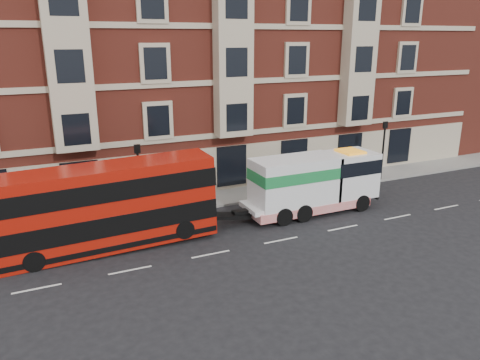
# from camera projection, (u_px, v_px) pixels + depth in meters

# --- Properties ---
(ground) EXTENTS (120.00, 120.00, 0.00)m
(ground) POSITION_uv_depth(u_px,v_px,m) (281.00, 240.00, 24.82)
(ground) COLOR black
(ground) RESTS_ON ground
(sidewalk) EXTENTS (90.00, 3.00, 0.15)m
(sidewalk) POSITION_uv_depth(u_px,v_px,m) (226.00, 197.00, 31.32)
(sidewalk) COLOR slate
(sidewalk) RESTS_ON ground
(victorian_terrace) EXTENTS (45.00, 12.00, 20.40)m
(victorian_terrace) POSITION_uv_depth(u_px,v_px,m) (192.00, 41.00, 35.10)
(victorian_terrace) COLOR maroon
(victorian_terrace) RESTS_ON ground
(lamp_post_west) EXTENTS (0.35, 0.15, 4.35)m
(lamp_post_west) POSITION_uv_depth(u_px,v_px,m) (139.00, 175.00, 27.04)
(lamp_post_west) COLOR black
(lamp_post_west) RESTS_ON sidewalk
(lamp_post_east) EXTENTS (0.35, 0.15, 4.35)m
(lamp_post_east) POSITION_uv_depth(u_px,v_px,m) (383.00, 146.00, 34.21)
(lamp_post_east) COLOR black
(lamp_post_east) RESTS_ON sidewalk
(double_decker_bus) EXTENTS (10.72, 2.46, 4.34)m
(double_decker_bus) POSITION_uv_depth(u_px,v_px,m) (107.00, 205.00, 23.29)
(double_decker_bus) COLOR #A91509
(double_decker_bus) RESTS_ON ground
(tow_truck) EXTENTS (8.58, 2.54, 3.58)m
(tow_truck) POSITION_uv_depth(u_px,v_px,m) (312.00, 183.00, 28.22)
(tow_truck) COLOR white
(tow_truck) RESTS_ON ground
(pedestrian) EXTENTS (0.69, 0.56, 1.64)m
(pedestrian) POSITION_uv_depth(u_px,v_px,m) (145.00, 197.00, 28.60)
(pedestrian) COLOR #17252E
(pedestrian) RESTS_ON sidewalk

